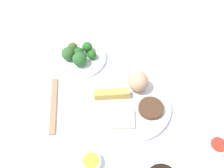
{
  "coord_description": "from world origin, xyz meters",
  "views": [
    {
      "loc": [
        0.2,
        0.41,
        0.77
      ],
      "look_at": [
        0.01,
        -0.09,
        0.06
      ],
      "focal_mm": 40.73,
      "sensor_mm": 36.0,
      "label": 1
    }
  ],
  "objects_px": {
    "broccoli_plate": "(79,57)",
    "sauce_ramekin_sweet_and_sour": "(217,146)",
    "main_plate": "(131,104)",
    "chopsticks_pair": "(54,105)",
    "sauce_ramekin_hot_mustard": "(91,162)"
  },
  "relations": [
    {
      "from": "broccoli_plate",
      "to": "sauce_ramekin_sweet_and_sour",
      "type": "relative_size",
      "value": 3.71
    },
    {
      "from": "main_plate",
      "to": "chopsticks_pair",
      "type": "bearing_deg",
      "value": -21.78
    },
    {
      "from": "broccoli_plate",
      "to": "sauce_ramekin_hot_mustard",
      "type": "relative_size",
      "value": 3.71
    },
    {
      "from": "main_plate",
      "to": "chopsticks_pair",
      "type": "distance_m",
      "value": 0.27
    },
    {
      "from": "broccoli_plate",
      "to": "sauce_ramekin_hot_mustard",
      "type": "height_order",
      "value": "sauce_ramekin_hot_mustard"
    },
    {
      "from": "chopsticks_pair",
      "to": "sauce_ramekin_sweet_and_sour",
      "type": "bearing_deg",
      "value": 141.79
    },
    {
      "from": "broccoli_plate",
      "to": "chopsticks_pair",
      "type": "xyz_separation_m",
      "value": [
        0.15,
        0.18,
        -0.0
      ]
    },
    {
      "from": "main_plate",
      "to": "sauce_ramekin_hot_mustard",
      "type": "xyz_separation_m",
      "value": [
        0.19,
        0.14,
        0.0
      ]
    },
    {
      "from": "main_plate",
      "to": "broccoli_plate",
      "type": "distance_m",
      "value": 0.3
    },
    {
      "from": "sauce_ramekin_hot_mustard",
      "to": "sauce_ramekin_sweet_and_sour",
      "type": "relative_size",
      "value": 1.0
    },
    {
      "from": "broccoli_plate",
      "to": "sauce_ramekin_hot_mustard",
      "type": "xyz_separation_m",
      "value": [
        0.09,
        0.42,
        0.0
      ]
    },
    {
      "from": "broccoli_plate",
      "to": "chopsticks_pair",
      "type": "height_order",
      "value": "broccoli_plate"
    },
    {
      "from": "main_plate",
      "to": "broccoli_plate",
      "type": "xyz_separation_m",
      "value": [
        0.1,
        -0.28,
        -0.0
      ]
    },
    {
      "from": "sauce_ramekin_hot_mustard",
      "to": "chopsticks_pair",
      "type": "relative_size",
      "value": 0.26
    },
    {
      "from": "broccoli_plate",
      "to": "main_plate",
      "type": "bearing_deg",
      "value": 109.77
    }
  ]
}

